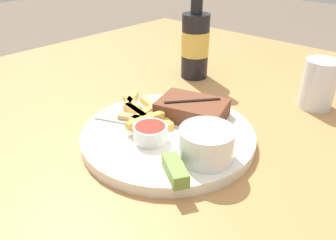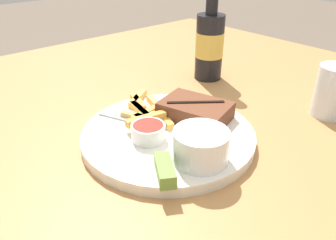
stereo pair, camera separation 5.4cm
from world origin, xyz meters
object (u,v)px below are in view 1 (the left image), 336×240
at_px(dinner_plate, 168,135).
at_px(drinking_glass, 319,84).
at_px(dipping_sauce_cup, 151,133).
at_px(knife_utensil, 168,118).
at_px(fork_utensil, 127,122).
at_px(coleslaw_cup, 207,142).
at_px(beer_bottle, 195,42).
at_px(pickle_spear, 175,170).
at_px(steak_portion, 193,110).

distance_m(dinner_plate, drinking_glass, 0.32).
height_order(dipping_sauce_cup, knife_utensil, dipping_sauce_cup).
distance_m(dinner_plate, fork_utensil, 0.08).
xyz_separation_m(fork_utensil, drinking_glass, (0.20, 0.32, 0.03)).
bearing_deg(drinking_glass, coleslaw_cup, -97.71).
height_order(fork_utensil, beer_bottle, beer_bottle).
distance_m(dipping_sauce_cup, pickle_spear, 0.09).
height_order(steak_portion, pickle_spear, steak_portion).
xyz_separation_m(dinner_plate, fork_utensil, (-0.07, -0.03, 0.01)).
bearing_deg(knife_utensil, steak_portion, -46.51).
xyz_separation_m(dipping_sauce_cup, knife_utensil, (-0.03, 0.07, -0.01)).
distance_m(pickle_spear, fork_utensil, 0.17).
bearing_deg(pickle_spear, knife_utensil, 135.57).
bearing_deg(beer_bottle, pickle_spear, -55.17).
xyz_separation_m(dipping_sauce_cup, drinking_glass, (0.13, 0.33, 0.02)).
bearing_deg(fork_utensil, beer_bottle, 82.06).
xyz_separation_m(beer_bottle, drinking_glass, (0.28, 0.03, -0.04)).
relative_size(dinner_plate, dipping_sauce_cup, 5.29).
bearing_deg(fork_utensil, coleslaw_cup, -19.34).
relative_size(coleslaw_cup, knife_utensil, 0.48).
bearing_deg(steak_portion, coleslaw_cup, -42.70).
xyz_separation_m(pickle_spear, beer_bottle, (-0.24, 0.34, 0.06)).
relative_size(steak_portion, knife_utensil, 0.82).
bearing_deg(beer_bottle, steak_portion, -51.99).
bearing_deg(fork_utensil, knife_utensil, 29.47).
xyz_separation_m(fork_utensil, knife_utensil, (0.04, 0.06, 0.00)).
relative_size(pickle_spear, knife_utensil, 0.37).
bearing_deg(knife_utensil, beer_bottle, 20.18).
height_order(steak_portion, fork_utensil, steak_portion).
relative_size(dipping_sauce_cup, pickle_spear, 0.88).
height_order(fork_utensil, drinking_glass, drinking_glass).
distance_m(dinner_plate, beer_bottle, 0.31).
bearing_deg(pickle_spear, fork_utensil, 161.80).
height_order(pickle_spear, drinking_glass, drinking_glass).
height_order(knife_utensil, beer_bottle, beer_bottle).
relative_size(pickle_spear, drinking_glass, 0.63).
xyz_separation_m(steak_portion, knife_utensil, (-0.03, -0.04, -0.01)).
height_order(dinner_plate, steak_portion, steak_portion).
bearing_deg(coleslaw_cup, dipping_sauce_cup, -166.02).
xyz_separation_m(dinner_plate, dipping_sauce_cup, (0.00, -0.04, 0.02)).
relative_size(dinner_plate, pickle_spear, 4.66).
relative_size(fork_utensil, knife_utensil, 0.77).
height_order(dipping_sauce_cup, fork_utensil, dipping_sauce_cup).
bearing_deg(beer_bottle, dipping_sauce_cup, -63.26).
bearing_deg(pickle_spear, coleslaw_cup, 85.43).
distance_m(pickle_spear, knife_utensil, 0.16).
bearing_deg(beer_bottle, knife_utensil, -61.66).
relative_size(pickle_spear, fork_utensil, 0.48).
distance_m(coleslaw_cup, beer_bottle, 0.37).
bearing_deg(pickle_spear, beer_bottle, 124.83).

